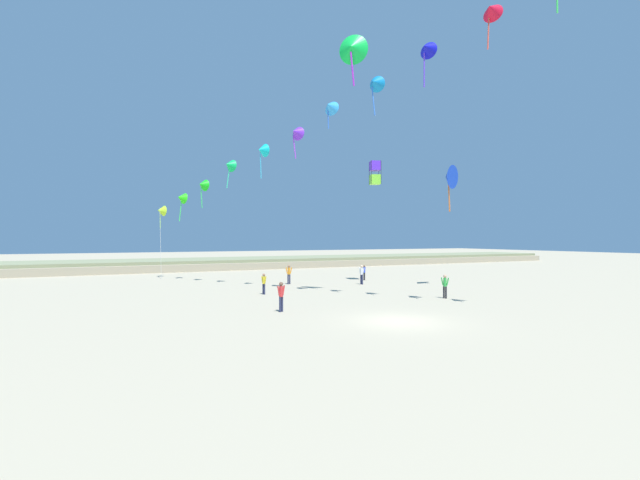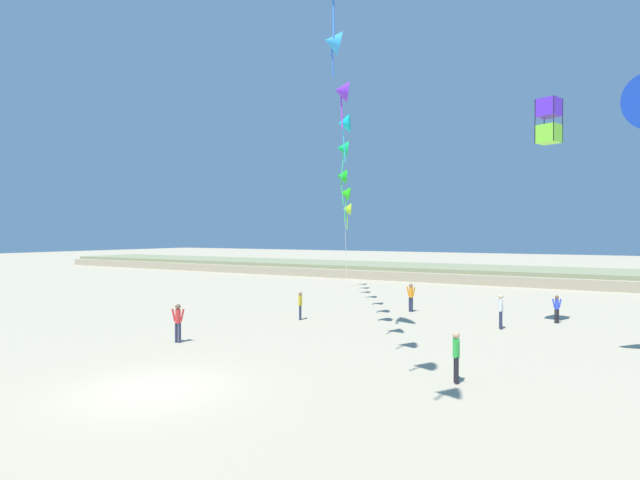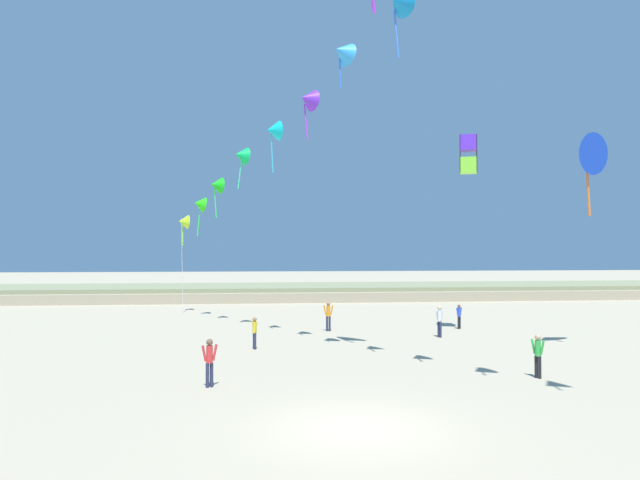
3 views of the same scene
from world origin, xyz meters
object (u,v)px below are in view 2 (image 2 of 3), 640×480
at_px(person_near_right, 178,320).
at_px(person_mid_center, 300,304).
at_px(person_far_left, 557,307).
at_px(person_far_right, 456,354).
at_px(person_near_left, 501,309).
at_px(large_kite_high_solo, 549,121).
at_px(person_far_center, 411,295).

relative_size(person_near_right, person_mid_center, 1.09).
bearing_deg(person_far_left, person_far_right, -97.54).
height_order(person_far_left, person_far_right, person_far_right).
height_order(person_near_left, large_kite_high_solo, large_kite_high_solo).
xyz_separation_m(person_mid_center, person_far_left, (12.53, 6.03, -0.04)).
relative_size(person_near_left, person_far_left, 1.17).
bearing_deg(person_far_center, person_near_left, -27.96).
relative_size(person_near_left, large_kite_high_solo, 0.80).
bearing_deg(person_far_right, person_mid_center, 144.94).
xyz_separation_m(person_mid_center, person_far_center, (4.36, 5.90, 0.11)).
height_order(person_mid_center, person_far_right, person_far_right).
bearing_deg(large_kite_high_solo, person_mid_center, -163.11).
relative_size(person_mid_center, person_far_right, 0.95).
distance_m(person_far_center, large_kite_high_solo, 12.51).
xyz_separation_m(person_far_right, person_far_center, (-6.37, 13.43, 0.06)).
distance_m(person_far_right, person_far_center, 14.86).
bearing_deg(person_far_right, person_far_left, 82.46).
bearing_deg(person_near_left, person_far_right, -87.23).
height_order(person_mid_center, person_far_left, person_mid_center).
xyz_separation_m(person_near_left, person_near_right, (-11.75, -10.46, -0.03)).
bearing_deg(large_kite_high_solo, person_far_center, 164.79).
bearing_deg(person_mid_center, person_far_right, -35.06).
relative_size(person_near_right, person_far_center, 0.97).
bearing_deg(person_far_right, large_kite_high_solo, 82.04).
bearing_deg(person_far_center, person_near_right, -113.38).
bearing_deg(person_far_left, person_near_left, -125.24).
bearing_deg(large_kite_high_solo, person_far_right, -97.96).
distance_m(person_near_right, person_far_left, 19.62).
height_order(person_mid_center, large_kite_high_solo, large_kite_high_solo).
distance_m(person_mid_center, person_far_left, 13.90).
xyz_separation_m(person_near_left, person_far_left, (2.29, 3.25, -0.15)).
relative_size(person_near_left, person_far_center, 1.00).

